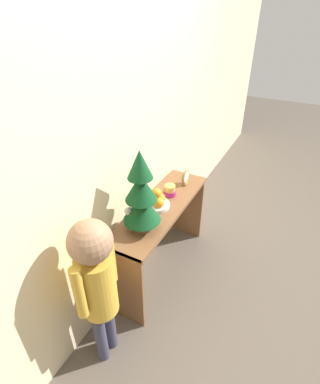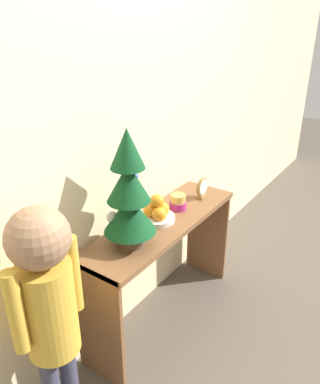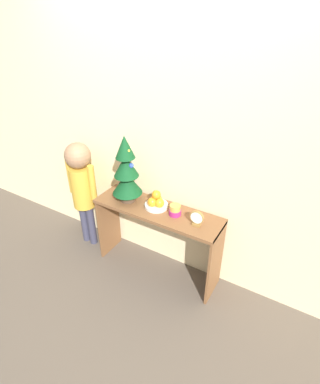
% 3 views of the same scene
% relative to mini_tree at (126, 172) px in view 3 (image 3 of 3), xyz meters
% --- Properties ---
extents(ground_plane, '(12.00, 12.00, 0.00)m').
position_rel_mini_tree_xyz_m(ground_plane, '(0.30, -0.16, -0.97)').
color(ground_plane, brown).
extents(back_wall, '(7.00, 0.05, 2.50)m').
position_rel_mini_tree_xyz_m(back_wall, '(0.30, 0.22, 0.28)').
color(back_wall, beige).
rests_on(back_wall, ground_plane).
extents(console_table, '(1.14, 0.34, 0.69)m').
position_rel_mini_tree_xyz_m(console_table, '(0.30, 0.01, -0.44)').
color(console_table, brown).
rests_on(console_table, ground_plane).
extents(mini_tree, '(0.26, 0.26, 0.60)m').
position_rel_mini_tree_xyz_m(mini_tree, '(0.00, 0.00, 0.00)').
color(mini_tree, '#4C3828').
rests_on(mini_tree, console_table).
extents(fruit_bowl, '(0.20, 0.20, 0.16)m').
position_rel_mini_tree_xyz_m(fruit_bowl, '(0.28, 0.03, -0.23)').
color(fruit_bowl, silver).
rests_on(fruit_bowl, console_table).
extents(singing_bowl, '(0.10, 0.10, 0.09)m').
position_rel_mini_tree_xyz_m(singing_bowl, '(0.47, 0.01, -0.24)').
color(singing_bowl, '#9E2366').
rests_on(singing_bowl, console_table).
extents(desk_clock, '(0.12, 0.04, 0.14)m').
position_rel_mini_tree_xyz_m(desk_clock, '(0.68, -0.03, -0.22)').
color(desk_clock, olive).
rests_on(desk_clock, console_table).
extents(child_figure, '(0.34, 0.24, 1.12)m').
position_rel_mini_tree_xyz_m(child_figure, '(-0.54, -0.01, -0.24)').
color(child_figure, '#38384C').
rests_on(child_figure, ground_plane).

